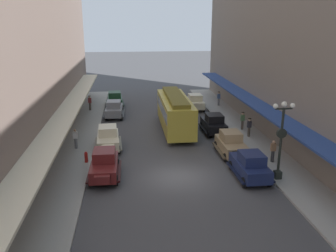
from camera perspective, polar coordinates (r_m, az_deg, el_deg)
The scene contains 20 objects.
ground_plane at distance 24.17m, azimuth 1.63°, elevation -8.15°, with size 200.00×200.00×0.00m, color #424244.
sidewalk_left at distance 24.32m, azimuth -16.36°, elevation -8.50°, with size 3.00×60.00×0.15m, color #99968E.
sidewalk_right at distance 26.19m, azimuth 18.22°, elevation -6.82°, with size 3.00×60.00×0.15m, color #99968E.
parked_car_0 at distance 42.03m, azimuth 4.30°, elevation 3.94°, with size 2.16×4.27×1.84m.
parked_car_1 at distance 33.29m, azimuth 7.30°, elevation 0.46°, with size 2.18×4.27×1.84m.
parked_car_2 at distance 29.37m, azimuth -9.57°, elevation -1.84°, with size 2.30×4.32×1.84m.
parked_car_3 at distance 43.82m, azimuth -8.51°, elevation 4.32°, with size 2.28×4.31×1.84m.
parked_car_4 at distance 28.05m, azimuth 10.09°, elevation -2.76°, with size 2.16×4.27×1.84m.
parked_car_5 at distance 38.91m, azimuth -8.62°, elevation 2.77°, with size 2.26×4.30×1.84m.
parked_car_6 at distance 24.16m, azimuth -10.14°, elevation -5.98°, with size 2.17×4.27×1.84m.
parked_car_7 at distance 24.26m, azimuth 13.00°, elevation -6.06°, with size 2.18×4.28×1.84m.
streetcar at distance 33.56m, azimuth 1.13°, elevation 2.42°, with size 2.56×9.61×3.46m.
lamp_post_with_clock at distance 23.69m, azimuth 17.65°, elevation -1.72°, with size 1.42×0.44×5.16m.
fire_hydrant at distance 26.67m, azimuth -12.97°, elevation -4.83°, with size 0.24×0.24×0.82m.
pedestrian_0 at distance 41.91m, azimuth -12.40°, elevation 3.65°, with size 0.36×0.28×1.67m.
pedestrian_1 at distance 29.55m, azimuth -14.59°, elevation -1.95°, with size 0.36×0.24×1.64m.
pedestrian_2 at distance 43.71m, azimuth 8.12°, elevation 4.40°, with size 0.36×0.28×1.67m.
pedestrian_3 at distance 27.03m, azimuth 16.45°, elevation -3.84°, with size 0.36×0.24×1.64m.
pedestrian_4 at distance 34.34m, azimuth 11.83°, elevation 0.86°, with size 0.36×0.28×1.67m.
pedestrian_5 at distance 32.32m, azimuth 12.86°, elevation -0.19°, with size 0.36×0.28×1.67m.
Camera 1 is at (-3.16, -21.73, 10.10)m, focal length 38.09 mm.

